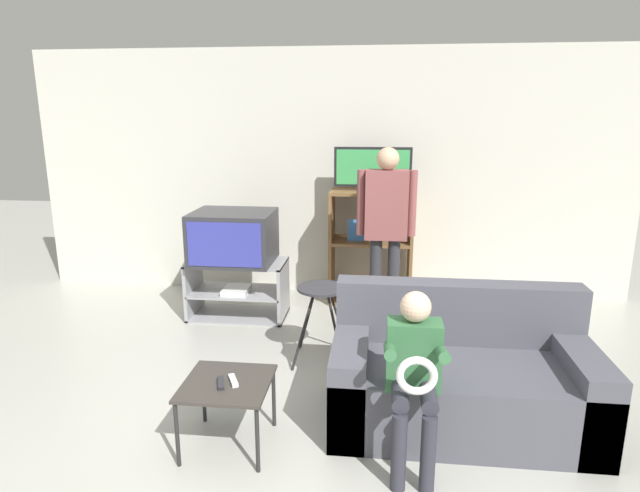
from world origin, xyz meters
name	(u,v)px	position (x,y,z in m)	size (l,w,h in m)	color
wall_back	(328,174)	(0.00, 3.48, 1.30)	(6.40, 0.06, 2.60)	beige
tv_stand	(238,289)	(-0.78, 2.58, 0.27)	(0.93, 0.51, 0.55)	#939399
television_main	(233,237)	(-0.81, 2.57, 0.80)	(0.76, 0.63, 0.49)	#2D2D33
media_shelf	(371,246)	(0.48, 3.18, 0.60)	(0.85, 0.46, 1.17)	brown
television_flat	(373,170)	(0.48, 3.16, 1.38)	(0.77, 0.20, 0.44)	black
folding_stool	(322,299)	(0.13, 1.71, 0.52)	(0.43, 0.44, 0.62)	black
snack_table	(227,388)	(-0.30, 0.52, 0.37)	(0.50, 0.50, 0.41)	#38332D
remote_control_black	(221,383)	(-0.32, 0.48, 0.42)	(0.04, 0.14, 0.02)	#232328
remote_control_white	(233,380)	(-0.26, 0.52, 0.42)	(0.04, 0.14, 0.02)	silver
couch	(460,379)	(1.10, 0.94, 0.29)	(1.62, 0.84, 0.85)	#4C4C56
person_standing_adult	(386,220)	(0.62, 2.53, 1.00)	(0.53, 0.20, 1.65)	#2D2D33
person_seated_child	(414,368)	(0.77, 0.45, 0.60)	(0.33, 0.43, 1.00)	#2D2D38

